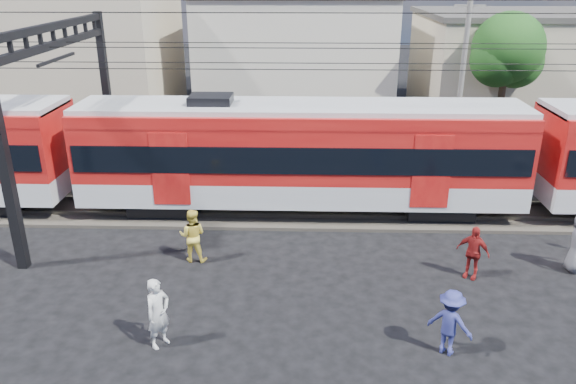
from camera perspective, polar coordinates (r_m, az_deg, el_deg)
ground at (r=14.50m, az=6.90°, el=-14.90°), size 120.00×120.00×0.00m
track_bed at (r=21.42m, az=5.17°, el=-1.94°), size 70.00×3.40×0.12m
rail_near at (r=20.69m, az=5.29°, el=-2.47°), size 70.00×0.12×0.12m
rail_far at (r=22.07m, az=5.08°, el=-0.88°), size 70.00×0.12×0.12m
commuter_train at (r=20.56m, az=1.87°, el=4.09°), size 50.30×3.08×4.17m
catenary at (r=21.21m, az=-18.82°, el=11.12°), size 70.00×9.30×7.52m
building_west at (r=39.10m, az=-22.61°, el=14.26°), size 14.28×10.20×9.30m
building_midwest at (r=38.93m, az=0.78°, el=14.34°), size 12.24×12.24×7.30m
building_mideast at (r=39.14m, az=25.35°, el=11.63°), size 16.32×10.20×6.30m
utility_pole_mid at (r=27.89m, az=17.38°, el=12.31°), size 1.80×0.24×8.50m
tree_near at (r=31.75m, az=21.67°, el=13.05°), size 3.82×3.64×6.72m
pedestrian_a at (r=14.15m, az=-13.05°, el=-11.90°), size 0.74×0.79×1.82m
pedestrian_b at (r=17.84m, az=-9.68°, el=-4.37°), size 0.88×0.70×1.73m
pedestrian_c at (r=14.13m, az=16.14°, el=-12.62°), size 1.26×1.11×1.69m
pedestrian_d at (r=17.54m, az=18.26°, el=-5.82°), size 1.04×0.86×1.67m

